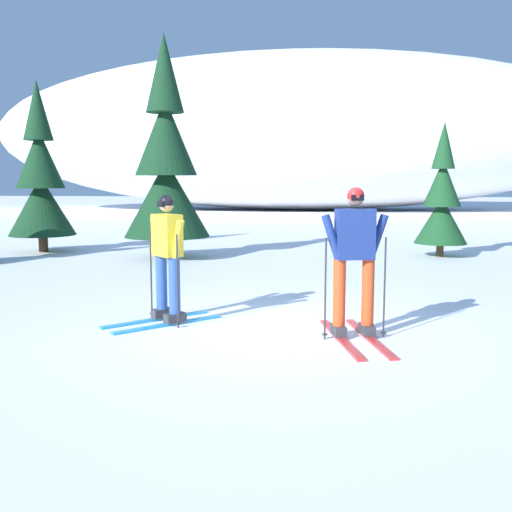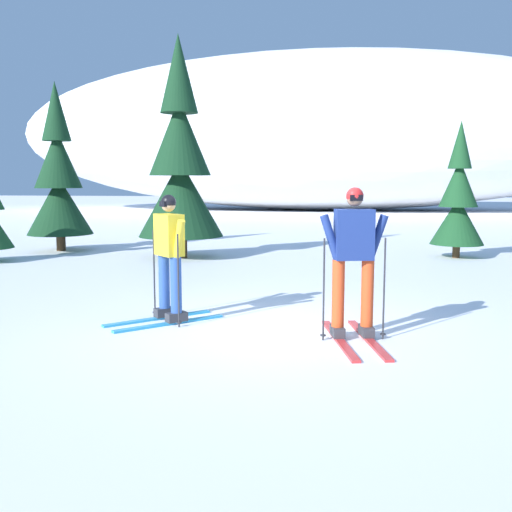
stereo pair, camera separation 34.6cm
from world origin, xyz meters
name	(u,v)px [view 1 (the left image)]	position (x,y,z in m)	size (l,w,h in m)	color
ground_plane	(279,330)	(0.00, 0.00, 0.00)	(120.00, 120.00, 0.00)	white
skier_yellow_jacket	(167,255)	(-1.52, 0.28, 0.91)	(1.47, 1.41, 1.71)	#2893CC
skier_navy_jacket	(355,259)	(0.92, -0.29, 0.97)	(0.84, 1.83, 1.82)	red
pine_tree_left	(40,181)	(-6.69, 7.67, 1.87)	(1.73, 1.73, 4.48)	#47301E
pine_tree_center_left	(166,166)	(-3.08, 6.69, 2.23)	(2.06, 2.06, 5.34)	#47301E
pine_tree_center_right	(442,201)	(3.62, 7.62, 1.39)	(1.28, 1.28, 3.33)	#47301E
snow_ridge_background	(301,132)	(-0.23, 30.64, 4.88)	(39.26, 14.07, 9.76)	white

